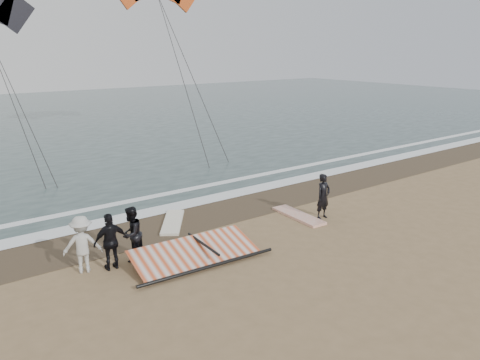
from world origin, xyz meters
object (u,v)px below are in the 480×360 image
object	(u,v)px
man_main	(323,196)
board_cream	(173,222)
board_white	(298,216)
sail_rig	(190,253)

from	to	relation	value
man_main	board_cream	bearing A→B (deg)	146.44
board_white	sail_rig	bearing A→B (deg)	-168.59
board_cream	man_main	bearing A→B (deg)	3.59
man_main	board_white	xyz separation A→B (m)	(-0.63, 0.60, -0.79)
sail_rig	man_main	bearing A→B (deg)	1.41
board_white	board_cream	distance (m)	4.61
board_cream	sail_rig	size ratio (longest dim) A/B	0.55
board_cream	sail_rig	bearing A→B (deg)	-74.67
man_main	board_cream	world-z (taller)	man_main
man_main	board_cream	xyz separation A→B (m)	(-4.70, 2.77, -0.79)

